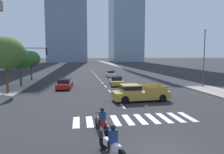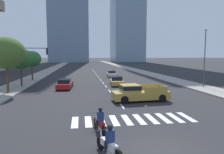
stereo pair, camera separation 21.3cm
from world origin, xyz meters
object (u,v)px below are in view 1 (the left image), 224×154
Objects in this scene: street_tree_third at (31,59)px; pickup_truck at (138,93)px; sedan_silver_1 at (111,74)px; sedan_gold_2 at (116,81)px; sedan_red_0 at (65,84)px; street_tree_second at (20,59)px; traffic_signal_far at (31,59)px; motorcycle_trailing at (102,122)px; street_lamp_east at (204,54)px; street_tree_nearest at (6,53)px; motorcycle_lead at (112,144)px.

pickup_truck is at bearing -53.02° from street_tree_third.
sedan_silver_1 is 1.00× the size of sedan_gold_2.
street_tree_second reaches higher than sedan_red_0.
sedan_silver_1 is at bearing 45.43° from traffic_signal_far.
sedan_silver_1 is 19.09m from traffic_signal_far.
street_tree_third reaches higher than motorcycle_trailing.
pickup_truck is at bearing 2.01° from sedan_silver_1.
street_lamp_east is at bearing -94.26° from sedan_red_0.
street_tree_third is (-13.94, 7.34, 3.32)m from sedan_gold_2.
street_tree_nearest is (-13.94, -5.28, 4.23)m from sedan_gold_2.
traffic_signal_far is 23.89m from street_lamp_east.
street_tree_third is (-9.74, 29.57, 3.33)m from motorcycle_lead.
traffic_signal_far is (-12.31, 10.39, 3.27)m from pickup_truck.
street_tree_nearest is at bearing 21.30° from motorcycle_trailing.
sedan_gold_2 is at bearing -27.76° from street_tree_third.
motorcycle_trailing is 0.46× the size of sedan_gold_2.
pickup_truck reaches higher than sedan_red_0.
pickup_truck is at bearing -136.69° from sedan_red_0.
sedan_red_0 is 19.66m from street_lamp_east.
street_tree_third is (-25.39, 12.01, -0.80)m from street_lamp_east.
sedan_silver_1 is 23.53m from street_tree_nearest.
street_tree_nearest is at bearing -178.63° from street_lamp_east.
street_lamp_east is (15.77, 14.47, 4.13)m from motorcycle_trailing.
sedan_red_0 is at bearing -13.08° from traffic_signal_far.
sedan_red_0 is at bearing -55.96° from street_tree_third.
street_tree_third reaches higher than sedan_red_0.
street_tree_third is (-14.10, 18.72, 3.10)m from pickup_truck.
street_tree_second is at bearing 71.94° from sedan_red_0.
sedan_silver_1 reaches higher than sedan_red_0.
street_tree_second is at bearing -86.16° from sedan_gold_2.
street_lamp_east is (10.42, -17.05, 4.10)m from sedan_silver_1.
traffic_signal_far is at bearing 171.14° from street_lamp_east.
street_tree_third is (-1.79, 8.33, -0.16)m from traffic_signal_far.
pickup_truck reaches higher than sedan_silver_1.
motorcycle_trailing is at bearing -20.92° from motorcycle_lead.
street_lamp_east is (15.65, 17.56, 4.13)m from motorcycle_lead.
motorcycle_trailing reaches higher than sedan_red_0.
motorcycle_lead is at bearing -131.70° from street_lamp_east.
sedan_gold_2 is at bearing 20.72° from street_tree_nearest.
sedan_silver_1 is 0.91× the size of street_tree_third.
pickup_truck is 0.72× the size of street_lamp_east.
street_tree_nearest is at bearing -36.18° from sedan_silver_1.
sedan_silver_1 is at bearing 18.63° from street_tree_third.
sedan_red_0 is at bearing -26.76° from sedan_silver_1.
street_tree_nearest is 12.65m from street_tree_third.
street_lamp_east is at bearing -60.90° from motorcycle_trailing.
street_lamp_east reaches higher than street_tree_second.
sedan_silver_1 is at bearing -23.07° from motorcycle_trailing.
sedan_red_0 is 1.01× the size of sedan_gold_2.
motorcycle_lead is at bearing -71.76° from street_tree_third.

